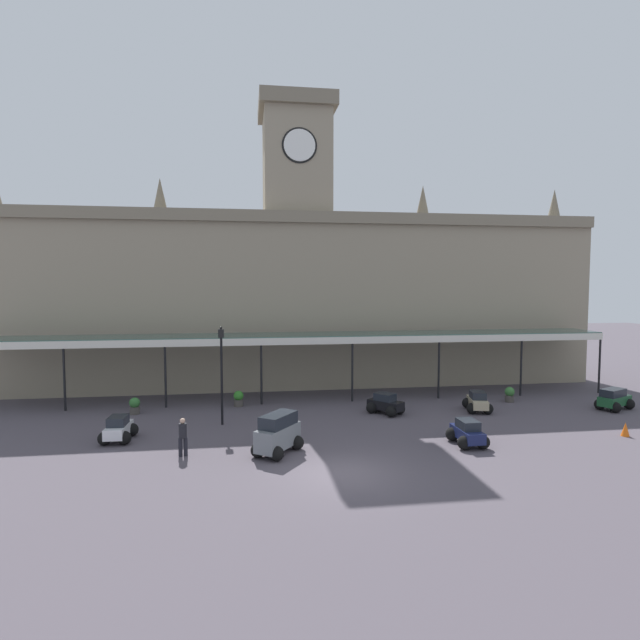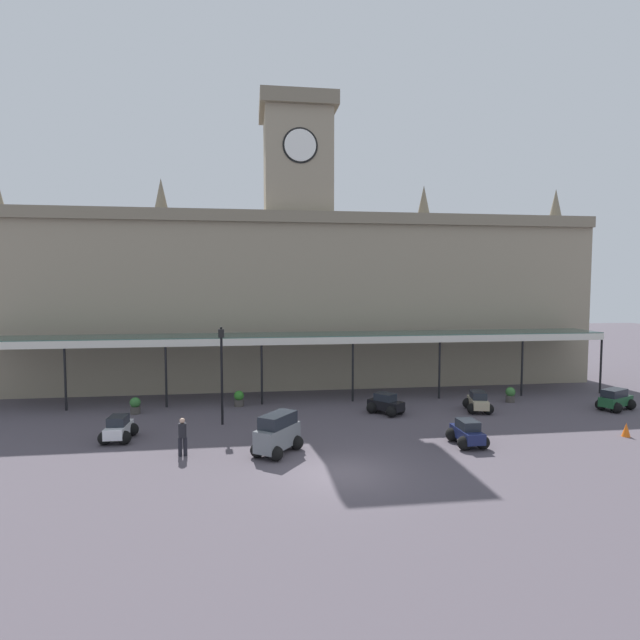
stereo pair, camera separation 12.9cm
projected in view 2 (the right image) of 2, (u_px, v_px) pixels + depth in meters
name	position (u px, v px, depth m)	size (l,w,h in m)	color
ground_plane	(343.00, 473.00, 20.03)	(140.00, 140.00, 0.00)	#4E474F
station_building	(297.00, 292.00, 38.28)	(43.68, 6.73, 20.92)	gray
entrance_canopy	(306.00, 337.00, 32.96)	(40.48, 3.26, 4.21)	#38564C
car_grey_van	(278.00, 435.00, 22.32)	(2.41, 2.57, 1.77)	slate
car_white_sedan	(119.00, 430.00, 24.22)	(1.57, 2.08, 1.19)	silver
car_navy_sedan	(467.00, 434.00, 23.50)	(1.53, 2.06, 1.19)	#19214C
car_green_estate	(615.00, 401.00, 30.10)	(2.42, 2.10, 1.27)	#1E512D
car_black_sedan	(386.00, 405.00, 29.20)	(2.19, 2.24, 1.19)	black
car_beige_sedan	(478.00, 403.00, 29.73)	(1.81, 2.20, 1.19)	tan
pedestrian_crossing_forecourt	(182.00, 435.00, 21.99)	(0.38, 0.34, 1.67)	black
victorian_lamppost	(222.00, 364.00, 26.77)	(0.30, 0.30, 5.23)	black
traffic_cone	(626.00, 430.00, 24.83)	(0.40, 0.40, 0.68)	orange
planter_by_canopy	(510.00, 394.00, 32.09)	(0.60, 0.60, 0.96)	#47423D
planter_near_kerb	(239.00, 398.00, 31.02)	(0.60, 0.60, 0.96)	#47423D
planter_forecourt_centre	(135.00, 405.00, 29.19)	(0.60, 0.60, 0.96)	#47423D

